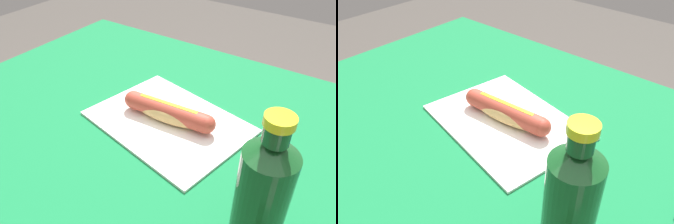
{
  "view_description": "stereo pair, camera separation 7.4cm",
  "coord_description": "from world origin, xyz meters",
  "views": [
    {
      "loc": [
        -0.31,
        0.47,
        1.21
      ],
      "look_at": [
        0.03,
        -0.03,
        0.78
      ],
      "focal_mm": 36.05,
      "sensor_mm": 36.0,
      "label": 1
    },
    {
      "loc": [
        -0.37,
        0.42,
        1.21
      ],
      "look_at": [
        0.03,
        -0.03,
        0.78
      ],
      "focal_mm": 36.05,
      "sensor_mm": 36.0,
      "label": 2
    }
  ],
  "objects": [
    {
      "name": "paper_wrapper",
      "position": [
        0.03,
        -0.03,
        0.75
      ],
      "size": [
        0.37,
        0.3,
        0.01
      ],
      "primitive_type": "cube",
      "rotation": [
        0.0,
        0.0,
        -0.2
      ],
      "color": "white",
      "rests_on": "dining_table"
    },
    {
      "name": "hot_dog",
      "position": [
        0.03,
        -0.03,
        0.78
      ],
      "size": [
        0.22,
        0.06,
        0.05
      ],
      "color": "tan",
      "rests_on": "paper_wrapper"
    },
    {
      "name": "dining_table",
      "position": [
        0.0,
        0.0,
        0.62
      ],
      "size": [
        1.19,
        0.85,
        0.75
      ],
      "color": "brown",
      "rests_on": "ground"
    },
    {
      "name": "soda_bottle",
      "position": [
        -0.25,
        0.16,
        0.86
      ],
      "size": [
        0.07,
        0.07,
        0.25
      ],
      "color": "#14471E",
      "rests_on": "dining_table"
    }
  ]
}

